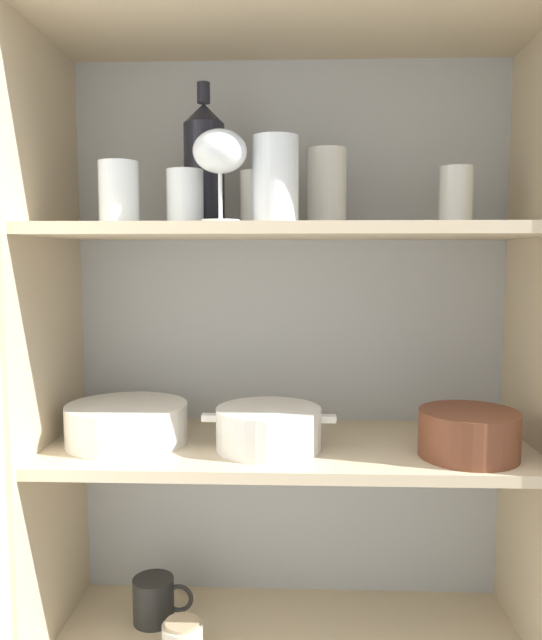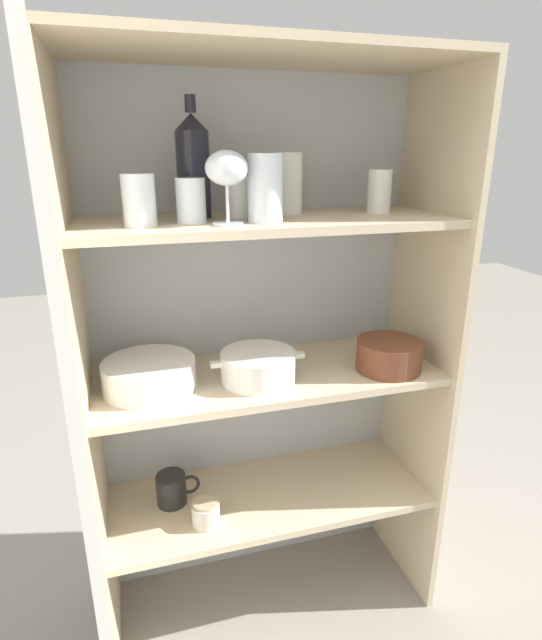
% 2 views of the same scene
% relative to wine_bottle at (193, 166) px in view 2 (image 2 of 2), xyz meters
% --- Properties ---
extents(ground_plane, '(8.00, 8.00, 0.00)m').
position_rel_wine_bottle_xyz_m(ground_plane, '(0.16, -0.23, -1.27)').
color(ground_plane, gray).
extents(cupboard_back_panel, '(0.92, 0.02, 1.49)m').
position_rel_wine_bottle_xyz_m(cupboard_back_panel, '(0.16, 0.12, -0.52)').
color(cupboard_back_panel, '#B2B7BC').
rests_on(cupboard_back_panel, ground_plane).
extents(cupboard_side_left, '(0.02, 0.37, 1.49)m').
position_rel_wine_bottle_xyz_m(cupboard_side_left, '(-0.29, -0.06, -0.52)').
color(cupboard_side_left, '#CCB793').
rests_on(cupboard_side_left, ground_plane).
extents(cupboard_side_right, '(0.02, 0.37, 1.49)m').
position_rel_wine_bottle_xyz_m(cupboard_side_right, '(0.61, -0.06, -0.52)').
color(cupboard_side_right, '#CCB793').
rests_on(cupboard_side_right, ground_plane).
extents(cupboard_top_panel, '(0.92, 0.37, 0.02)m').
position_rel_wine_bottle_xyz_m(cupboard_top_panel, '(0.16, -0.06, 0.23)').
color(cupboard_top_panel, '#CCB793').
rests_on(cupboard_top_panel, cupboard_side_left).
extents(shelf_board_lower, '(0.88, 0.33, 0.02)m').
position_rel_wine_bottle_xyz_m(shelf_board_lower, '(0.16, -0.06, -0.91)').
color(shelf_board_lower, beige).
extents(shelf_board_middle, '(0.88, 0.33, 0.02)m').
position_rel_wine_bottle_xyz_m(shelf_board_middle, '(0.16, -0.06, -0.53)').
color(shelf_board_middle, beige).
extents(shelf_board_upper, '(0.88, 0.33, 0.02)m').
position_rel_wine_bottle_xyz_m(shelf_board_upper, '(0.16, -0.06, -0.13)').
color(shelf_board_upper, beige).
extents(cupboard_door, '(0.08, 0.46, 1.49)m').
position_rel_wine_bottle_xyz_m(cupboard_door, '(-0.27, -0.47, -0.52)').
color(cupboard_door, silver).
rests_on(cupboard_door, ground_plane).
extents(tumbler_glass_0, '(0.06, 0.06, 0.10)m').
position_rel_wine_bottle_xyz_m(tumbler_glass_0, '(-0.02, -0.09, -0.07)').
color(tumbler_glass_0, white).
rests_on(tumbler_glass_0, shelf_board_upper).
extents(tumbler_glass_1, '(0.07, 0.07, 0.10)m').
position_rel_wine_bottle_xyz_m(tumbler_glass_1, '(0.10, -0.03, -0.07)').
color(tumbler_glass_1, white).
rests_on(tumbler_glass_1, shelf_board_upper).
extents(tumbler_glass_2, '(0.08, 0.08, 0.15)m').
position_rel_wine_bottle_xyz_m(tumbler_glass_2, '(0.23, 0.01, -0.04)').
color(tumbler_glass_2, white).
rests_on(tumbler_glass_2, shelf_board_upper).
extents(tumbler_glass_3, '(0.08, 0.08, 0.15)m').
position_rel_wine_bottle_xyz_m(tumbler_glass_3, '(0.14, -0.12, -0.04)').
color(tumbler_glass_3, white).
rests_on(tumbler_glass_3, shelf_board_upper).
extents(tumbler_glass_4, '(0.07, 0.07, 0.11)m').
position_rel_wine_bottle_xyz_m(tumbler_glass_4, '(-0.13, -0.12, -0.06)').
color(tumbler_glass_4, white).
rests_on(tumbler_glass_4, shelf_board_upper).
extents(tumbler_glass_5, '(0.06, 0.06, 0.11)m').
position_rel_wine_bottle_xyz_m(tumbler_glass_5, '(0.46, -0.03, -0.06)').
color(tumbler_glass_5, white).
rests_on(tumbler_glass_5, shelf_board_upper).
extents(wine_glass_0, '(0.09, 0.09, 0.15)m').
position_rel_wine_bottle_xyz_m(wine_glass_0, '(0.05, -0.15, -0.01)').
color(wine_glass_0, white).
rests_on(wine_glass_0, shelf_board_upper).
extents(wine_bottle, '(0.08, 0.08, 0.27)m').
position_rel_wine_bottle_xyz_m(wine_bottle, '(0.00, 0.00, 0.00)').
color(wine_bottle, black).
rests_on(wine_bottle, shelf_board_upper).
extents(plate_stack_white, '(0.22, 0.22, 0.07)m').
position_rel_wine_bottle_xyz_m(plate_stack_white, '(-0.14, -0.07, -0.48)').
color(plate_stack_white, white).
rests_on(plate_stack_white, shelf_board_middle).
extents(mixing_bowl_large, '(0.17, 0.17, 0.08)m').
position_rel_wine_bottle_xyz_m(mixing_bowl_large, '(0.47, -0.13, -0.47)').
color(mixing_bowl_large, brown).
rests_on(mixing_bowl_large, shelf_board_middle).
extents(casserole_dish, '(0.24, 0.19, 0.07)m').
position_rel_wine_bottle_xyz_m(casserole_dish, '(0.13, -0.10, -0.48)').
color(casserole_dish, white).
rests_on(casserole_dish, shelf_board_middle).
extents(coffee_mug_primary, '(0.12, 0.08, 0.09)m').
position_rel_wine_bottle_xyz_m(coffee_mug_primary, '(-0.10, -0.03, -0.85)').
color(coffee_mug_primary, black).
rests_on(coffee_mug_primary, shelf_board_lower).
extents(storage_jar, '(0.07, 0.07, 0.07)m').
position_rel_wine_bottle_xyz_m(storage_jar, '(-0.03, -0.13, -0.86)').
color(storage_jar, beige).
rests_on(storage_jar, shelf_board_lower).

